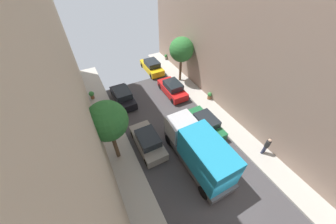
# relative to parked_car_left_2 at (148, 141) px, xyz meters

# --- Properties ---
(ground) EXTENTS (32.00, 32.00, 0.00)m
(ground) POSITION_rel_parked_car_left_2_xyz_m (2.70, -6.23, -0.72)
(ground) COLOR #423F42
(sidewalk_right) EXTENTS (2.00, 44.00, 0.15)m
(sidewalk_right) POSITION_rel_parked_car_left_2_xyz_m (7.70, -6.23, -0.64)
(sidewalk_right) COLOR #B7B2A8
(sidewalk_right) RESTS_ON ground
(parked_car_left_2) EXTENTS (1.78, 4.20, 1.57)m
(parked_car_left_2) POSITION_rel_parked_car_left_2_xyz_m (0.00, 0.00, 0.00)
(parked_car_left_2) COLOR gray
(parked_car_left_2) RESTS_ON ground
(parked_car_left_3) EXTENTS (1.78, 4.20, 1.57)m
(parked_car_left_3) POSITION_rel_parked_car_left_2_xyz_m (0.00, 6.78, 0.00)
(parked_car_left_3) COLOR black
(parked_car_left_3) RESTS_ON ground
(parked_car_right_1) EXTENTS (1.78, 4.20, 1.57)m
(parked_car_right_1) POSITION_rel_parked_car_left_2_xyz_m (5.40, -0.57, 0.00)
(parked_car_right_1) COLOR #1E6638
(parked_car_right_1) RESTS_ON ground
(parked_car_right_2) EXTENTS (1.78, 4.20, 1.57)m
(parked_car_right_2) POSITION_rel_parked_car_left_2_xyz_m (5.40, 5.55, 0.00)
(parked_car_right_2) COLOR red
(parked_car_right_2) RESTS_ON ground
(parked_car_right_3) EXTENTS (1.78, 4.20, 1.57)m
(parked_car_right_3) POSITION_rel_parked_car_left_2_xyz_m (5.40, 11.23, 0.00)
(parked_car_right_3) COLOR gold
(parked_car_right_3) RESTS_ON ground
(delivery_truck) EXTENTS (2.26, 6.60, 3.38)m
(delivery_truck) POSITION_rel_parked_car_left_2_xyz_m (2.70, -3.31, 1.07)
(delivery_truck) COLOR #4C4C51
(delivery_truck) RESTS_ON ground
(pedestrian) EXTENTS (0.40, 0.36, 1.72)m
(pedestrian) POSITION_rel_parked_car_left_2_xyz_m (8.01, -5.03, 0.35)
(pedestrian) COLOR #2D334C
(pedestrian) RESTS_ON sidewalk_right
(street_tree_0) EXTENTS (2.78, 2.78, 5.42)m
(street_tree_0) POSITION_rel_parked_car_left_2_xyz_m (-2.52, 0.22, 3.43)
(street_tree_0) COLOR brown
(street_tree_0) RESTS_ON sidewalk_left
(street_tree_1) EXTENTS (2.72, 2.72, 5.30)m
(street_tree_1) POSITION_rel_parked_car_left_2_xyz_m (7.54, 7.48, 3.34)
(street_tree_1) COLOR brown
(street_tree_1) RESTS_ON sidewalk_right
(potted_plant_0) EXTENTS (0.39, 0.39, 0.75)m
(potted_plant_0) POSITION_rel_parked_car_left_2_xyz_m (8.50, 13.21, -0.16)
(potted_plant_0) COLOR #B2A899
(potted_plant_0) RESTS_ON sidewalk_right
(potted_plant_1) EXTENTS (0.55, 0.55, 0.91)m
(potted_plant_1) POSITION_rel_parked_car_left_2_xyz_m (-2.90, 8.77, -0.04)
(potted_plant_1) COLOR brown
(potted_plant_1) RESTS_ON sidewalk_left
(potted_plant_2) EXTENTS (0.46, 0.46, 0.84)m
(potted_plant_2) POSITION_rel_parked_car_left_2_xyz_m (8.43, 2.70, -0.11)
(potted_plant_2) COLOR brown
(potted_plant_2) RESTS_ON sidewalk_right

